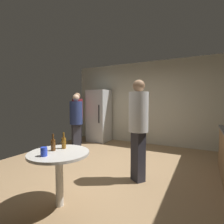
# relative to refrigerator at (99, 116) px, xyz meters

# --- Properties ---
(ground_plane) EXTENTS (5.20, 5.20, 0.10)m
(ground_plane) POSITION_rel_refrigerator_xyz_m (1.61, -2.20, -0.95)
(ground_plane) COLOR #9E7C56
(wall_back) EXTENTS (5.32, 0.06, 2.70)m
(wall_back) POSITION_rel_refrigerator_xyz_m (1.61, 0.43, 0.45)
(wall_back) COLOR beige
(wall_back) RESTS_ON ground_plane
(refrigerator) EXTENTS (0.70, 0.68, 1.80)m
(refrigerator) POSITION_rel_refrigerator_xyz_m (0.00, 0.00, 0.00)
(refrigerator) COLOR silver
(refrigerator) RESTS_ON ground_plane
(foreground_table) EXTENTS (0.80, 0.80, 0.73)m
(foreground_table) POSITION_rel_refrigerator_xyz_m (1.60, -3.54, -0.27)
(foreground_table) COLOR beige
(foreground_table) RESTS_ON ground_plane
(beer_bottle_amber) EXTENTS (0.06, 0.06, 0.23)m
(beer_bottle_amber) POSITION_rel_refrigerator_xyz_m (1.53, -3.37, -0.08)
(beer_bottle_amber) COLOR #8C5919
(beer_bottle_amber) RESTS_ON foreground_table
(beer_bottle_brown) EXTENTS (0.06, 0.06, 0.23)m
(beer_bottle_brown) POSITION_rel_refrigerator_xyz_m (1.48, -3.52, -0.08)
(beer_bottle_brown) COLOR #593314
(beer_bottle_brown) RESTS_ON foreground_table
(plastic_cup_blue) EXTENTS (0.08, 0.08, 0.11)m
(plastic_cup_blue) POSITION_rel_refrigerator_xyz_m (1.57, -3.75, -0.11)
(plastic_cup_blue) COLOR blue
(plastic_cup_blue) RESTS_ON foreground_table
(person_in_navy_shirt) EXTENTS (0.47, 0.47, 1.59)m
(person_in_navy_shirt) POSITION_rel_refrigerator_xyz_m (0.23, -1.51, 0.03)
(person_in_navy_shirt) COLOR #2D2D38
(person_in_navy_shirt) RESTS_ON ground_plane
(person_in_maroon_shirt) EXTENTS (0.42, 0.42, 1.69)m
(person_in_maroon_shirt) POSITION_rel_refrigerator_xyz_m (-0.40, -0.69, 0.09)
(person_in_maroon_shirt) COLOR #2D2D38
(person_in_maroon_shirt) RESTS_ON ground_plane
(person_in_white_shirt) EXTENTS (0.47, 0.47, 1.78)m
(person_in_white_shirt) POSITION_rel_refrigerator_xyz_m (2.28, -2.33, 0.14)
(person_in_white_shirt) COLOR #2D2D38
(person_in_white_shirt) RESTS_ON ground_plane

